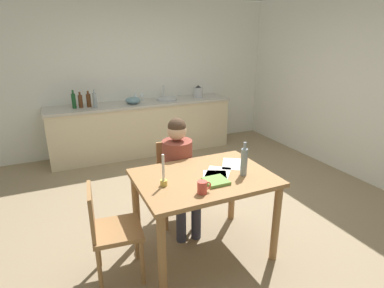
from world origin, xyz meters
The scene contains 24 objects.
ground_plane centered at (0.00, 0.00, -0.02)m, with size 5.20×5.20×0.04m, color #937F60.
wall_back centered at (0.00, 2.60, 1.30)m, with size 5.20×0.12×2.60m, color silver.
wall_right centered at (2.60, 0.00, 1.30)m, with size 0.12×5.20×2.60m, color silver.
kitchen_counter centered at (0.00, 2.24, 0.45)m, with size 3.11×0.64×0.90m.
dining_table centered at (-0.24, -0.65, 0.68)m, with size 1.21×0.88×0.80m.
chair_at_table centered at (-0.26, 0.03, 0.50)m, with size 0.44×0.44×0.88m.
person_seated centered at (-0.27, -0.12, 0.68)m, with size 0.36×0.61×1.19m.
chair_side_empty centered at (-1.11, -0.64, 0.48)m, with size 0.44×0.44×0.86m.
coffee_mug centered at (-0.40, -0.93, 0.85)m, with size 0.12×0.08×0.10m.
candlestick centered at (-0.64, -0.68, 0.88)m, with size 0.06×0.06×0.28m.
book_magazine centered at (-0.21, -0.81, 0.81)m, with size 0.19×0.19×0.03m, color #71A048.
paper_letter centered at (-0.10, -0.65, 0.80)m, with size 0.21×0.30×0.00m, color white.
paper_bill centered at (-0.17, -0.72, 0.80)m, with size 0.21×0.30×0.00m, color white.
paper_envelope centered at (0.14, -0.52, 0.80)m, with size 0.21×0.30×0.00m, color white.
wine_bottle_on_table centered at (0.09, -0.78, 0.93)m, with size 0.06×0.06×0.31m.
sink_unit centered at (0.46, 2.24, 0.92)m, with size 0.36×0.36×0.24m.
bottle_oil centered at (-1.08, 2.22, 1.02)m, with size 0.06×0.06×0.28m.
bottle_vinegar centered at (-0.98, 2.23, 1.00)m, with size 0.07×0.07×0.25m.
bottle_wine_red centered at (-0.85, 2.23, 1.01)m, with size 0.07×0.07×0.26m.
bottle_sauce centered at (-0.77, 2.14, 1.02)m, with size 0.06×0.06×0.29m.
mixing_bowl centered at (-0.15, 2.19, 0.96)m, with size 0.25×0.25×0.11m, color #668C99.
stovetop_kettle centered at (1.08, 2.24, 1.00)m, with size 0.18×0.18×0.22m.
wine_glass_near_sink centered at (0.06, 2.39, 1.01)m, with size 0.07×0.07×0.15m.
wine_glass_by_kettle centered at (-0.06, 2.39, 1.01)m, with size 0.07×0.07×0.15m.
Camera 1 is at (-1.41, -2.96, 2.01)m, focal length 29.62 mm.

